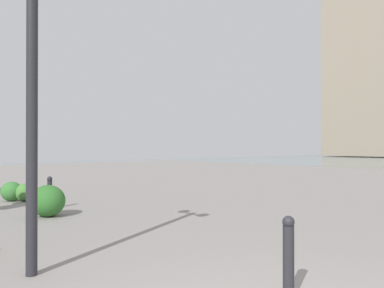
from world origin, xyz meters
name	(u,v)px	position (x,y,z in m)	size (l,w,h in m)	color
lamppost	(32,54)	(3.14, 0.92, 2.78)	(0.98, 0.28, 4.19)	#232328
bollard_near	(288,256)	(0.62, -0.91, 0.46)	(0.13, 0.13, 0.88)	#232328
bollard_mid	(50,192)	(8.27, -1.20, 0.44)	(0.13, 0.13, 0.85)	#232328
shrub_low	(25,192)	(10.25, -1.19, 0.26)	(0.61, 0.55, 0.52)	#477F38
shrub_round	(12,191)	(10.53, -0.90, 0.29)	(0.67, 0.61, 0.57)	#387533
shrub_wide	(48,201)	(7.21, -0.77, 0.36)	(0.85, 0.77, 0.73)	#2D6628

